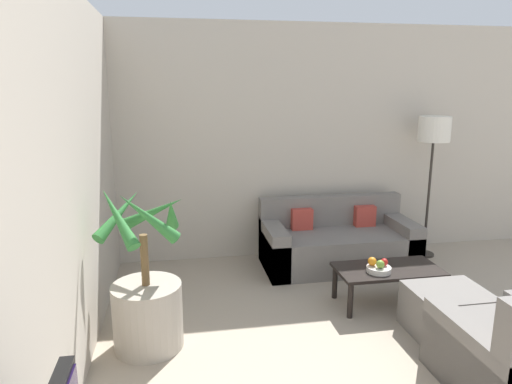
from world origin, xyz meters
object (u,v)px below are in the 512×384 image
object	(u,v)px
potted_palm	(147,301)
floor_lamp	(434,136)
apple_green	(380,264)
fruit_bowl	(379,269)
orange_fruit	(372,261)
ottoman	(447,311)
coffee_table	(388,273)
apple_red	(384,262)
sofa_loveseat	(337,243)

from	to	relation	value
potted_palm	floor_lamp	xyz separation A→B (m)	(3.18, 1.46, 1.06)
apple_green	potted_palm	bearing A→B (deg)	-173.07
potted_palm	fruit_bowl	xyz separation A→B (m)	(2.03, 0.28, -0.00)
apple_green	orange_fruit	world-z (taller)	orange_fruit
apple_green	orange_fruit	size ratio (longest dim) A/B	0.95
apple_green	ottoman	bearing A→B (deg)	-51.15
orange_fruit	apple_green	bearing A→B (deg)	-57.31
potted_palm	coffee_table	distance (m)	2.19
potted_palm	apple_green	distance (m)	2.05
orange_fruit	apple_red	bearing A→B (deg)	-11.05
potted_palm	orange_fruit	bearing A→B (deg)	9.12
floor_lamp	apple_red	world-z (taller)	floor_lamp
sofa_loveseat	coffee_table	xyz separation A→B (m)	(0.13, -0.99, 0.04)
potted_palm	coffee_table	world-z (taller)	potted_palm
floor_lamp	fruit_bowl	bearing A→B (deg)	-134.21
potted_palm	sofa_loveseat	bearing A→B (deg)	33.48
fruit_bowl	sofa_loveseat	bearing A→B (deg)	90.31
apple_red	ottoman	bearing A→B (deg)	-58.63
potted_palm	coffee_table	bearing A→B (deg)	9.20
sofa_loveseat	apple_red	xyz separation A→B (m)	(0.06, -1.04, 0.18)
fruit_bowl	ottoman	world-z (taller)	fruit_bowl
fruit_bowl	apple_red	world-z (taller)	apple_red
orange_fruit	sofa_loveseat	bearing A→B (deg)	87.54
sofa_loveseat	fruit_bowl	size ratio (longest dim) A/B	7.67
apple_green	orange_fruit	distance (m)	0.09
potted_palm	apple_red	size ratio (longest dim) A/B	19.45
floor_lamp	apple_green	world-z (taller)	floor_lamp
potted_palm	apple_red	xyz separation A→B (m)	(2.09, 0.30, 0.06)
ottoman	floor_lamp	bearing A→B (deg)	65.44
fruit_bowl	apple_red	bearing A→B (deg)	18.19
sofa_loveseat	orange_fruit	xyz separation A→B (m)	(-0.04, -1.02, 0.18)
potted_palm	fruit_bowl	distance (m)	2.05
apple_green	orange_fruit	xyz separation A→B (m)	(-0.05, 0.07, 0.00)
floor_lamp	ottoman	size ratio (longest dim) A/B	2.72
sofa_loveseat	ottoman	xyz separation A→B (m)	(0.38, -1.57, -0.07)
sofa_loveseat	coffee_table	world-z (taller)	sofa_loveseat
fruit_bowl	apple_green	distance (m)	0.07
floor_lamp	apple_red	bearing A→B (deg)	-133.19
floor_lamp	apple_red	xyz separation A→B (m)	(-1.09, -1.16, -1.00)
sofa_loveseat	coffee_table	bearing A→B (deg)	-82.33
potted_palm	ottoman	distance (m)	2.43
floor_lamp	apple_green	distance (m)	1.95
floor_lamp	ottoman	bearing A→B (deg)	-114.56
apple_red	apple_green	size ratio (longest dim) A/B	0.90
potted_palm	floor_lamp	world-z (taller)	floor_lamp
fruit_bowl	apple_green	bearing A→B (deg)	-96.63
potted_palm	coffee_table	xyz separation A→B (m)	(2.16, 0.35, -0.08)
coffee_table	fruit_bowl	distance (m)	0.16
sofa_loveseat	apple_red	size ratio (longest dim) A/B	24.90
fruit_bowl	orange_fruit	world-z (taller)	orange_fruit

